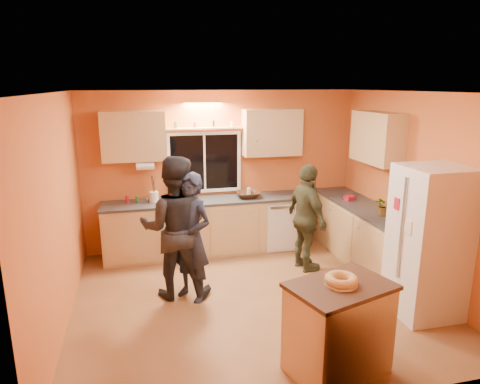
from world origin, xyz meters
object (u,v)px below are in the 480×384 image
object	(u,v)px
refrigerator	(429,242)
person_right	(307,218)
person_left	(191,237)
island	(338,328)
person_center	(175,228)

from	to	relation	value
refrigerator	person_right	xyz separation A→B (m)	(-0.90, 1.51, -0.11)
refrigerator	person_left	bearing A→B (deg)	158.91
person_left	person_right	distance (m)	1.82
refrigerator	island	xyz separation A→B (m)	(-1.49, -0.76, -0.44)
refrigerator	person_left	distance (m)	2.84
person_right	refrigerator	bearing A→B (deg)	-158.03
island	refrigerator	bearing A→B (deg)	9.88
person_center	person_right	world-z (taller)	person_center
island	person_right	distance (m)	2.37
refrigerator	person_right	size ratio (longest dim) A/B	1.13
island	person_right	world-z (taller)	person_right
refrigerator	person_right	distance (m)	1.76
island	person_left	bearing A→B (deg)	105.91
person_center	island	bearing A→B (deg)	135.12
refrigerator	island	world-z (taller)	refrigerator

